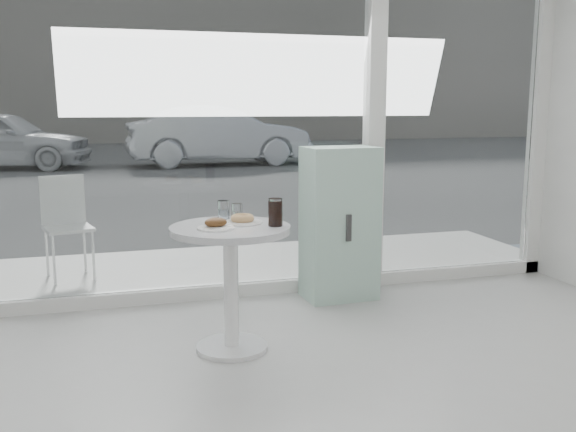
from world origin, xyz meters
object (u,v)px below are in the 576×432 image
object	(u,v)px
main_table	(231,262)
mint_cabinet	(340,223)
patio_chair	(66,220)
plate_donut	(242,220)
plate_fritter	(216,225)
car_silver	(219,135)
water_tumbler_a	(224,211)
water_tumbler_b	(237,213)
cola_glass	(275,213)
car_white	(0,139)

from	to	relation	value
main_table	mint_cabinet	xyz separation A→B (m)	(1.01, 0.83, 0.03)
patio_chair	plate_donut	bearing A→B (deg)	-72.50
mint_cabinet	plate_fritter	xyz separation A→B (m)	(-1.11, -0.90, 0.21)
mint_cabinet	car_silver	bearing A→B (deg)	81.75
car_silver	water_tumbler_a	size ratio (longest dim) A/B	37.01
patio_chair	water_tumbler_b	bearing A→B (deg)	-71.63
main_table	plate_donut	xyz separation A→B (m)	(0.09, 0.07, 0.24)
main_table	patio_chair	size ratio (longest dim) A/B	0.91
mint_cabinet	cola_glass	world-z (taller)	mint_cabinet
main_table	car_silver	bearing A→B (deg)	80.09
water_tumbler_a	car_white	bearing A→B (deg)	103.39
car_silver	water_tumbler_b	distance (m)	12.12
plate_fritter	cola_glass	xyz separation A→B (m)	(0.35, -0.00, 0.05)
car_white	car_silver	xyz separation A→B (m)	(5.04, -0.44, 0.04)
plate_donut	water_tumbler_b	distance (m)	0.09
water_tumbler_a	plate_donut	bearing A→B (deg)	-63.14
plate_donut	cola_glass	distance (m)	0.22
main_table	water_tumbler_b	size ratio (longest dim) A/B	6.98
car_silver	water_tumbler_b	xyz separation A→B (m)	(-2.04, -11.95, 0.09)
car_silver	plate_donut	xyz separation A→B (m)	(-2.02, -12.03, 0.06)
mint_cabinet	patio_chair	bearing A→B (deg)	149.73
water_tumbler_b	main_table	bearing A→B (deg)	-116.17
mint_cabinet	plate_fritter	size ratio (longest dim) A/B	5.38
mint_cabinet	cola_glass	xyz separation A→B (m)	(-0.75, -0.90, 0.26)
plate_donut	water_tumbler_a	xyz separation A→B (m)	(-0.08, 0.17, 0.03)
cola_glass	water_tumbler_b	bearing A→B (deg)	130.64
plate_fritter	water_tumbler_b	distance (m)	0.28
plate_fritter	water_tumbler_a	size ratio (longest dim) A/B	1.81
main_table	water_tumbler_a	world-z (taller)	water_tumbler_a
plate_fritter	car_silver	bearing A→B (deg)	79.71
main_table	car_white	bearing A→B (deg)	103.13
patio_chair	car_silver	distance (m)	10.67
plate_fritter	plate_donut	size ratio (longest dim) A/B	0.89
patio_chair	plate_donut	world-z (taller)	patio_chair
car_white	cola_glass	xyz separation A→B (m)	(3.18, -12.60, 0.16)
plate_fritter	cola_glass	world-z (taller)	cola_glass
plate_donut	cola_glass	xyz separation A→B (m)	(0.17, -0.13, 0.06)
main_table	cola_glass	size ratio (longest dim) A/B	4.68
main_table	car_white	xyz separation A→B (m)	(-2.92, 12.54, 0.14)
car_white	water_tumbler_b	size ratio (longest dim) A/B	36.59
mint_cabinet	plate_fritter	distance (m)	1.44
main_table	patio_chair	distance (m)	2.15
patio_chair	car_white	size ratio (longest dim) A/B	0.21
main_table	cola_glass	distance (m)	0.40
patio_chair	mint_cabinet	bearing A→B (deg)	-41.30
car_silver	plate_fritter	bearing A→B (deg)	168.31
main_table	water_tumbler_a	size ratio (longest dim) A/B	6.42
car_silver	plate_fritter	world-z (taller)	car_silver
water_tumbler_b	mint_cabinet	bearing A→B (deg)	35.93
plate_donut	water_tumbler_b	world-z (taller)	water_tumbler_b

